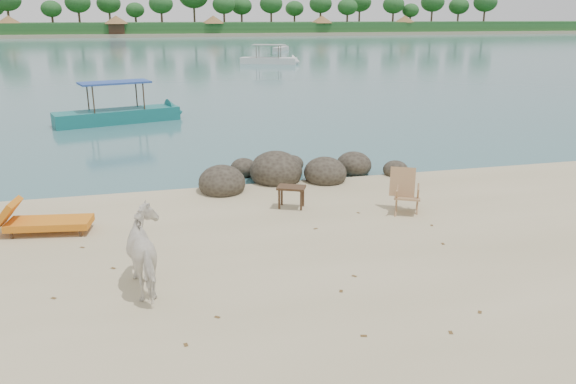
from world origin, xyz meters
name	(u,v)px	position (x,y,z in m)	size (l,w,h in m)	color
water	(157,45)	(0.00, 90.00, 0.00)	(400.00, 400.00, 0.00)	#335E67
far_shore	(150,32)	(0.00, 170.00, 0.00)	(420.00, 90.00, 1.40)	tan
far_scenery	(152,22)	(0.03, 136.70, 3.14)	(420.00, 18.00, 9.50)	#1E4C1E
boulders	(289,173)	(1.63, 6.17, 0.23)	(6.43, 3.02, 1.16)	#2A241C
cow	(150,253)	(-2.44, 0.04, 0.70)	(0.76, 1.66, 1.40)	white
side_table	(291,198)	(1.07, 3.68, 0.28)	(0.69, 0.45, 0.56)	#392516
lounge_chair	(49,220)	(-4.61, 3.34, 0.34)	(2.25, 0.79, 0.67)	orange
deck_chair	(408,193)	(3.74, 2.63, 0.53)	(0.68, 0.75, 1.06)	#A37751
boat_near	(115,89)	(-3.68, 17.49, 1.52)	(6.24, 1.40, 3.04)	#156765
boat_mid	(269,48)	(10.05, 48.15, 1.56)	(6.42, 1.44, 3.12)	silver
boat_far	(281,48)	(16.53, 70.11, 0.29)	(5.02, 1.13, 0.58)	#BBBCB7
dead_leaves	(301,281)	(0.24, -0.30, 0.00)	(8.17, 6.39, 0.00)	brown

